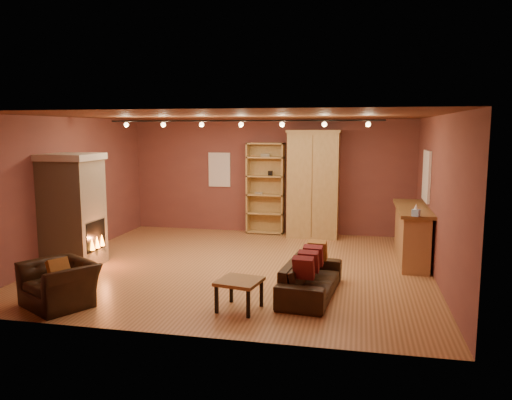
% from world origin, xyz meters
% --- Properties ---
extents(floor, '(7.00, 7.00, 0.00)m').
position_xyz_m(floor, '(0.00, 0.00, 0.00)').
color(floor, '#996236').
rests_on(floor, ground).
extents(ceiling, '(7.00, 7.00, 0.00)m').
position_xyz_m(ceiling, '(0.00, 0.00, 2.80)').
color(ceiling, brown).
rests_on(ceiling, back_wall).
extents(back_wall, '(7.00, 0.02, 2.80)m').
position_xyz_m(back_wall, '(0.00, 3.25, 1.40)').
color(back_wall, brown).
rests_on(back_wall, floor).
extents(left_wall, '(0.02, 6.50, 2.80)m').
position_xyz_m(left_wall, '(-3.50, 0.00, 1.40)').
color(left_wall, brown).
rests_on(left_wall, floor).
extents(right_wall, '(0.02, 6.50, 2.80)m').
position_xyz_m(right_wall, '(3.50, 0.00, 1.40)').
color(right_wall, brown).
rests_on(right_wall, floor).
extents(fireplace, '(1.01, 0.98, 2.12)m').
position_xyz_m(fireplace, '(-3.04, -0.60, 1.06)').
color(fireplace, tan).
rests_on(fireplace, floor).
extents(back_window, '(0.56, 0.04, 0.86)m').
position_xyz_m(back_window, '(-1.30, 3.23, 1.55)').
color(back_window, white).
rests_on(back_window, back_wall).
extents(bookcase, '(0.92, 0.36, 2.24)m').
position_xyz_m(bookcase, '(-0.09, 3.13, 1.14)').
color(bookcase, tan).
rests_on(bookcase, floor).
extents(armoire, '(1.25, 0.71, 2.54)m').
position_xyz_m(armoire, '(1.10, 2.93, 1.28)').
color(armoire, tan).
rests_on(armoire, floor).
extents(bar_counter, '(0.60, 2.24, 1.07)m').
position_xyz_m(bar_counter, '(3.20, 1.09, 0.54)').
color(bar_counter, tan).
rests_on(bar_counter, floor).
extents(tissue_box, '(0.16, 0.16, 0.22)m').
position_xyz_m(tissue_box, '(3.15, 0.00, 1.16)').
color(tissue_box, '#93C0EC').
rests_on(tissue_box, bar_counter).
extents(right_window, '(0.05, 0.90, 1.00)m').
position_xyz_m(right_window, '(3.47, 1.40, 1.65)').
color(right_window, white).
rests_on(right_window, right_wall).
extents(loveseat, '(0.71, 1.87, 0.76)m').
position_xyz_m(loveseat, '(1.48, -1.36, 0.37)').
color(loveseat, black).
rests_on(loveseat, floor).
extents(armchair, '(1.17, 1.05, 0.86)m').
position_xyz_m(armchair, '(-2.07, -2.58, 0.43)').
color(armchair, black).
rests_on(armchair, floor).
extents(coffee_table, '(0.68, 0.68, 0.44)m').
position_xyz_m(coffee_table, '(0.55, -2.22, 0.38)').
color(coffee_table, olive).
rests_on(coffee_table, floor).
extents(track_rail, '(5.20, 0.09, 0.13)m').
position_xyz_m(track_rail, '(0.00, 0.20, 2.68)').
color(track_rail, black).
rests_on(track_rail, ceiling).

